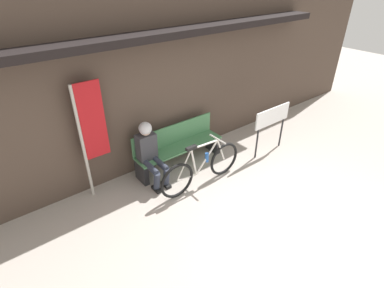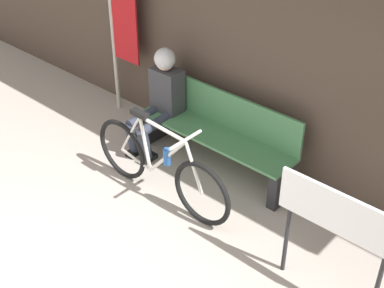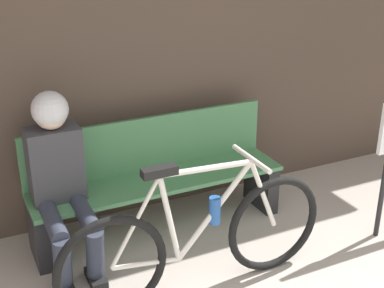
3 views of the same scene
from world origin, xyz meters
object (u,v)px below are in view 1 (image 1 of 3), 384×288
bicycle (202,168)px  banner_pole (90,129)px  signboard (272,119)px  person_seated (149,149)px  park_bench_near (178,147)px

bicycle → banner_pole: bearing=148.2°
bicycle → signboard: (1.83, 0.00, 0.40)m
person_seated → banner_pole: banner_pole is taller
park_bench_near → signboard: signboard is taller
park_bench_near → person_seated: size_ratio=1.58×
bicycle → banner_pole: banner_pole is taller
park_bench_near → person_seated: person_seated is taller
park_bench_near → person_seated: bearing=-170.0°
bicycle → person_seated: person_seated is taller
banner_pole → signboard: (3.36, -0.94, -0.47)m
park_bench_near → bicycle: bicycle is taller
person_seated → signboard: person_seated is taller
park_bench_near → signboard: (1.78, -0.80, 0.38)m
person_seated → banner_pole: (-0.88, 0.26, 0.58)m
bicycle → person_seated: (-0.65, 0.68, 0.29)m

